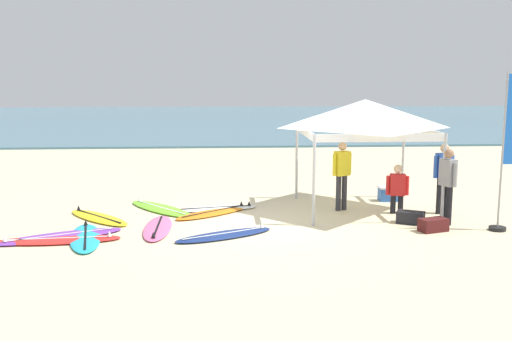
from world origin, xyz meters
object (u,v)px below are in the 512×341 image
Objects in this scene: cooler_box at (388,194)px; person_grey at (448,181)px; surfboard_purple at (60,236)px; person_blue at (443,173)px; banner_flag at (507,158)px; surfboard_pink at (158,228)px; person_red at (397,187)px; surfboard_cyan at (85,237)px; gear_bag_near_tent at (411,217)px; surfboard_orange at (214,212)px; person_yellow at (342,171)px; surfboard_yellow at (98,217)px; surfboard_red at (58,240)px; surfboard_lime at (161,208)px; surfboard_navy at (225,235)px; gear_bag_by_pole at (433,225)px; surfboard_white at (216,208)px; canopy_tent at (365,114)px.

person_grey is at bearing -76.89° from cooler_box.
cooler_box is (7.80, 3.17, 0.16)m from surfboard_purple.
person_blue is 3.42× the size of cooler_box.
surfboard_purple is 0.76× the size of banner_flag.
surfboard_pink is 1.83× the size of person_red.
surfboard_cyan is 7.12m from gear_bag_near_tent.
person_yellow reaches higher than surfboard_orange.
surfboard_cyan is at bearing -87.03° from surfboard_yellow.
surfboard_red is at bearing -164.55° from surfboard_cyan.
surfboard_yellow is 4.05× the size of cooler_box.
surfboard_purple is 1.13× the size of surfboard_lime.
banner_flag is 5.67× the size of gear_bag_near_tent.
surfboard_cyan and surfboard_red have the same top height.
person_blue is at bearing 18.24° from surfboard_navy.
person_blue reaches higher than person_red.
gear_bag_by_pole is (7.85, 0.31, 0.10)m from surfboard_red.
surfboard_purple is at bearing -148.21° from surfboard_orange.
gear_bag_near_tent is at bearing -20.36° from surfboard_white.
banner_flag reaches higher than person_blue.
banner_flag is (6.20, -2.33, 1.54)m from surfboard_white.
person_grey is at bearing 0.77° from surfboard_pink.
person_yellow is at bearing 20.08° from surfboard_pink.
gear_bag_by_pole is (1.57, -2.11, -0.85)m from person_yellow.
person_grey reaches higher than person_red.
gear_bag_near_tent reaches higher than surfboard_navy.
canopy_tent is 3.42m from banner_flag.
banner_flag is at bearing 1.22° from surfboard_navy.
surfboard_pink is at bearing -130.75° from surfboard_orange.
surfboard_lime is 6.02m from cooler_box.
person_grey reaches higher than cooler_box.
surfboard_red is at bearing -178.18° from banner_flag.
surfboard_red is 2.12× the size of person_red.
person_grey is at bearing 49.76° from gear_bag_by_pole.
gear_bag_by_pole is at bearing 0.34° from surfboard_purple.
surfboard_yellow is 0.92× the size of surfboard_pink.
person_grey is (6.44, 0.09, 0.95)m from surfboard_pink.
person_grey is at bearing 8.42° from surfboard_navy.
surfboard_lime is at bearing 164.56° from person_grey.
surfboard_yellow and surfboard_cyan have the same top height.
gear_bag_near_tent is 1.00× the size of gear_bag_by_pole.
gear_bag_by_pole is (7.88, 0.05, 0.10)m from surfboard_purple.
person_red is at bearing -28.67° from canopy_tent.
gear_bag_by_pole is (5.94, -0.51, 0.10)m from surfboard_pink.
surfboard_orange is 1.84m from surfboard_pink.
surfboard_pink is at bearing 25.93° from surfboard_cyan.
surfboard_purple is 1.52× the size of person_blue.
person_yellow is 1.96m from cooler_box.
surfboard_pink is 1.28× the size of person_yellow.
cooler_box is at bearing 103.11° from person_grey.
person_grey is at bearing 4.39° from surfboard_purple.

